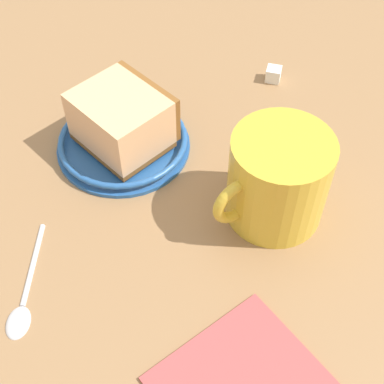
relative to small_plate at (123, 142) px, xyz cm
name	(u,v)px	position (x,y,z in cm)	size (l,w,h in cm)	color
ground_plane	(153,175)	(3.42, 1.95, -2.28)	(128.62, 128.62, 3.07)	#936D47
small_plate	(123,142)	(0.00, 0.00, 0.00)	(13.79, 13.79, 1.52)	#26599E
cake_slice	(122,120)	(-0.11, 0.25, 3.03)	(10.96, 10.46, 5.74)	brown
tea_mug	(277,179)	(12.98, 10.70, 3.77)	(9.01, 11.42, 8.88)	gold
teaspoon	(22,302)	(14.44, -13.04, -0.39)	(10.88, 5.52, 0.80)	silver
sugar_cube	(273,74)	(-4.34, 19.43, 0.07)	(1.64, 1.64, 1.64)	white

